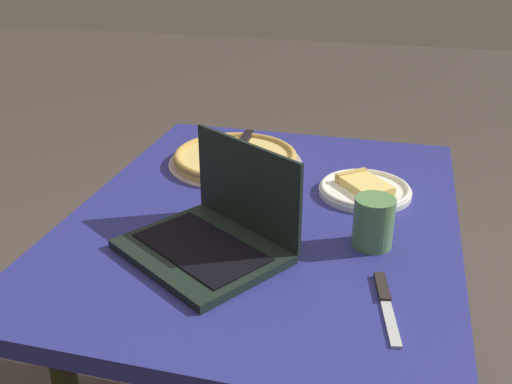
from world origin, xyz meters
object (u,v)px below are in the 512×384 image
at_px(dining_table, 265,246).
at_px(table_knife, 385,300).
at_px(pizza_tray, 235,158).
at_px(laptop, 215,232).
at_px(drink_cup, 373,222).
at_px(pizza_plate, 365,189).

xyz_separation_m(dining_table, table_knife, (0.28, 0.29, 0.10)).
bearing_deg(dining_table, pizza_tray, -150.41).
height_order(laptop, drink_cup, laptop).
xyz_separation_m(pizza_tray, drink_cup, (0.35, 0.39, 0.04)).
height_order(laptop, table_knife, laptop).
height_order(pizza_plate, pizza_tray, same).
height_order(pizza_tray, table_knife, pizza_tray).
bearing_deg(laptop, drink_cup, 107.42).
bearing_deg(dining_table, table_knife, 45.48).
height_order(pizza_plate, drink_cup, drink_cup).
height_order(dining_table, pizza_tray, pizza_tray).
bearing_deg(pizza_tray, table_knife, 38.70).
xyz_separation_m(laptop, pizza_plate, (-0.34, 0.27, -0.03)).
relative_size(table_knife, drink_cup, 1.91).
bearing_deg(pizza_tray, dining_table, 29.59).
distance_m(pizza_tray, drink_cup, 0.53).
relative_size(laptop, table_knife, 1.92).
bearing_deg(laptop, dining_table, 162.02).
distance_m(dining_table, table_knife, 0.41).
distance_m(laptop, table_knife, 0.36).
bearing_deg(table_knife, dining_table, -134.52).
relative_size(laptop, pizza_plate, 1.74).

